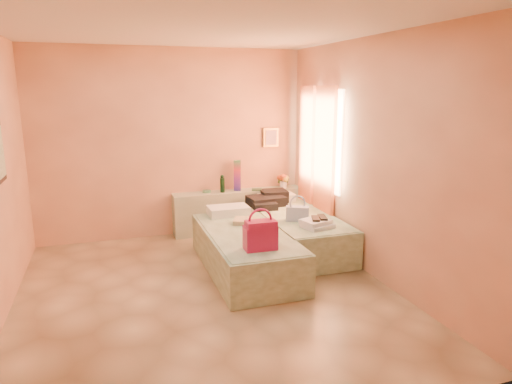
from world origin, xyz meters
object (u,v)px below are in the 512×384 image
(bed_left, at_px, (246,251))
(magenta_handbag, at_px, (260,235))
(flower_vase, at_px, (283,180))
(towel_stack, at_px, (317,224))
(water_bottle, at_px, (222,184))
(headboard_ledge, at_px, (239,211))
(bed_right, at_px, (295,231))
(green_book, at_px, (257,190))
(blue_handbag, at_px, (297,214))

(bed_left, bearing_deg, magenta_handbag, -92.56)
(flower_vase, height_order, towel_stack, flower_vase)
(water_bottle, relative_size, towel_stack, 0.73)
(headboard_ledge, distance_m, bed_right, 1.18)
(green_book, bearing_deg, bed_right, -58.43)
(towel_stack, bearing_deg, bed_right, 90.81)
(bed_right, bearing_deg, headboard_ledge, 116.62)
(headboard_ledge, xyz_separation_m, flower_vase, (0.74, -0.03, 0.46))
(headboard_ledge, relative_size, towel_stack, 5.86)
(blue_handbag, bearing_deg, bed_right, 94.18)
(magenta_handbag, bearing_deg, towel_stack, 30.78)
(bed_right, height_order, flower_vase, flower_vase)
(bed_right, bearing_deg, green_book, 104.45)
(headboard_ledge, bearing_deg, magenta_handbag, -100.29)
(water_bottle, xyz_separation_m, green_book, (0.54, -0.05, -0.11))
(bed_right, height_order, green_book, green_book)
(magenta_handbag, relative_size, towel_stack, 1.00)
(green_book, bearing_deg, magenta_handbag, -90.37)
(flower_vase, xyz_separation_m, magenta_handbag, (-1.14, -2.20, -0.12))
(water_bottle, height_order, flower_vase, flower_vase)
(water_bottle, bearing_deg, towel_stack, -64.54)
(bed_left, bearing_deg, water_bottle, 86.02)
(green_book, distance_m, magenta_handbag, 2.25)
(headboard_ledge, distance_m, bed_left, 1.63)
(blue_handbag, bearing_deg, water_bottle, 141.48)
(flower_vase, bearing_deg, green_book, -174.36)
(headboard_ledge, distance_m, magenta_handbag, 2.29)
(flower_vase, distance_m, magenta_handbag, 2.48)
(water_bottle, bearing_deg, flower_vase, -0.14)
(magenta_handbag, bearing_deg, blue_handbag, 48.87)
(towel_stack, bearing_deg, water_bottle, 115.46)
(bed_left, xyz_separation_m, water_bottle, (0.11, 1.55, 0.53))
(water_bottle, distance_m, magenta_handbag, 2.21)
(bed_left, bearing_deg, flower_vase, 54.39)
(headboard_ledge, bearing_deg, flower_vase, -2.56)
(headboard_ledge, height_order, flower_vase, flower_vase)
(green_book, bearing_deg, towel_stack, -63.81)
(bed_right, xyz_separation_m, water_bottle, (-0.79, 1.02, 0.53))
(green_book, height_order, blue_handbag, blue_handbag)
(towel_stack, bearing_deg, bed_left, 172.12)
(bed_left, distance_m, water_bottle, 1.64)
(green_book, height_order, magenta_handbag, magenta_handbag)
(green_book, bearing_deg, water_bottle, -167.89)
(water_bottle, distance_m, flower_vase, 1.00)
(magenta_handbag, distance_m, towel_stack, 1.08)
(bed_right, bearing_deg, flower_vase, 78.20)
(headboard_ledge, height_order, towel_stack, headboard_ledge)
(bed_left, distance_m, bed_right, 1.05)
(water_bottle, xyz_separation_m, magenta_handbag, (-0.14, -2.20, -0.11))
(bed_left, height_order, towel_stack, towel_stack)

